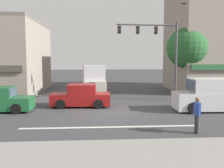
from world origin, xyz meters
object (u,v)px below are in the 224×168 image
object	(u,v)px
utility_pole_far_right	(188,46)
van_crossing_leftbound	(212,95)
traffic_light_mast	(160,47)
street_tree	(188,48)
box_truck_waiting_far	(93,80)
pedestrian_foreground_with_bag	(197,113)
sedan_approaching_near	(81,97)

from	to	relation	value
utility_pole_far_right	van_crossing_leftbound	size ratio (longest dim) A/B	1.87
utility_pole_far_right	traffic_light_mast	world-z (taller)	utility_pole_far_right
van_crossing_leftbound	traffic_light_mast	bearing A→B (deg)	120.54
street_tree	box_truck_waiting_far	xyz separation A→B (m)	(-8.78, 1.13, -3.08)
pedestrian_foreground_with_bag	utility_pole_far_right	bearing A→B (deg)	72.06
box_truck_waiting_far	pedestrian_foreground_with_bag	xyz separation A→B (m)	(4.72, -13.76, -0.30)
street_tree	utility_pole_far_right	bearing A→B (deg)	-104.70
sedan_approaching_near	pedestrian_foreground_with_bag	bearing A→B (deg)	-51.32
box_truck_waiting_far	van_crossing_leftbound	bearing A→B (deg)	-49.13
box_truck_waiting_far	pedestrian_foreground_with_bag	distance (m)	14.55
street_tree	box_truck_waiting_far	world-z (taller)	street_tree
street_tree	utility_pole_far_right	world-z (taller)	utility_pole_far_right
street_tree	sedan_approaching_near	size ratio (longest dim) A/B	1.50
sedan_approaching_near	street_tree	bearing A→B (deg)	30.50
street_tree	traffic_light_mast	distance (m)	5.08
traffic_light_mast	van_crossing_leftbound	bearing A→B (deg)	-59.46
sedan_approaching_near	pedestrian_foreground_with_bag	size ratio (longest dim) A/B	2.50
traffic_light_mast	street_tree	bearing A→B (deg)	46.25
utility_pole_far_right	traffic_light_mast	xyz separation A→B (m)	(-3.39, -3.20, -0.19)
utility_pole_far_right	van_crossing_leftbound	world-z (taller)	utility_pole_far_right
utility_pole_far_right	box_truck_waiting_far	size ratio (longest dim) A/B	1.51
sedan_approaching_near	pedestrian_foreground_with_bag	xyz separation A→B (m)	(5.57, -6.96, 0.24)
utility_pole_far_right	van_crossing_leftbound	xyz separation A→B (m)	(-0.99, -7.26, -3.48)
box_truck_waiting_far	pedestrian_foreground_with_bag	bearing A→B (deg)	-71.07
van_crossing_leftbound	sedan_approaching_near	size ratio (longest dim) A/B	1.11
street_tree	box_truck_waiting_far	size ratio (longest dim) A/B	1.10
box_truck_waiting_far	street_tree	bearing A→B (deg)	-7.35
street_tree	van_crossing_leftbound	xyz separation A→B (m)	(-1.12, -7.72, -3.33)
traffic_light_mast	utility_pole_far_right	bearing A→B (deg)	43.38
utility_pole_far_right	box_truck_waiting_far	world-z (taller)	utility_pole_far_right
traffic_light_mast	box_truck_waiting_far	xyz separation A→B (m)	(-5.27, 4.80, -3.05)
traffic_light_mast	van_crossing_leftbound	size ratio (longest dim) A/B	1.34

